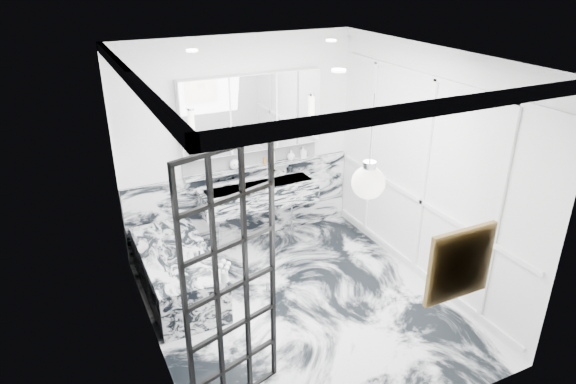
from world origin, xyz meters
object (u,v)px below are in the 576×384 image
crittall_door (232,288)px  mirror_cabinet (252,113)px  trough_sink (259,195)px  bathtub (177,272)px

crittall_door → mirror_cabinet: 3.00m
trough_sink → mirror_cabinet: mirror_cabinet is taller
crittall_door → trough_sink: crittall_door is taller
bathtub → trough_sink: bearing=26.5°
crittall_door → trough_sink: 2.82m
mirror_cabinet → bathtub: 2.20m
mirror_cabinet → bathtub: mirror_cabinet is taller
bathtub → mirror_cabinet: bearing=32.1°
crittall_door → mirror_cabinet: crittall_door is taller
crittall_door → mirror_cabinet: bearing=46.9°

